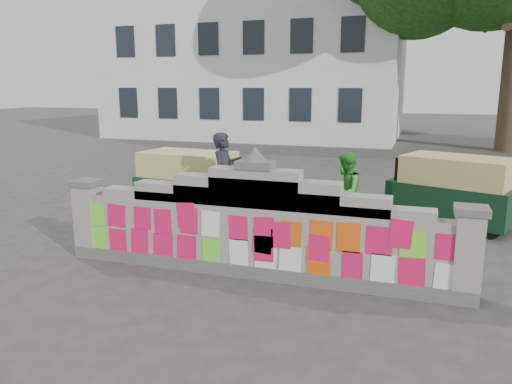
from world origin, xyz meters
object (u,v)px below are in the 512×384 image
at_px(cyclist_bike, 224,207).
at_px(cyclist_rider, 224,190).
at_px(rickshaw_left, 191,182).
at_px(pedestrian, 345,193).
at_px(rickshaw_right, 452,190).

height_order(cyclist_bike, cyclist_rider, cyclist_rider).
distance_m(cyclist_bike, rickshaw_left, 1.74).
xyz_separation_m(cyclist_rider, pedestrian, (2.27, 0.78, -0.07)).
bearing_deg(cyclist_bike, pedestrian, -69.31).
bearing_deg(cyclist_rider, rickshaw_left, 49.92).
bearing_deg(pedestrian, cyclist_rider, -66.50).
relative_size(pedestrian, rickshaw_left, 0.61).
xyz_separation_m(pedestrian, rickshaw_left, (-3.56, 0.37, -0.06)).
bearing_deg(rickshaw_left, rickshaw_right, 14.32).
distance_m(cyclist_bike, cyclist_rider, 0.36).
relative_size(cyclist_bike, pedestrian, 1.22).
xyz_separation_m(cyclist_bike, pedestrian, (2.27, 0.78, 0.29)).
bearing_deg(cyclist_bike, rickshaw_right, -63.16).
xyz_separation_m(cyclist_bike, rickshaw_right, (4.33, 2.02, 0.24)).
bearing_deg(cyclist_rider, cyclist_bike, 0.00).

